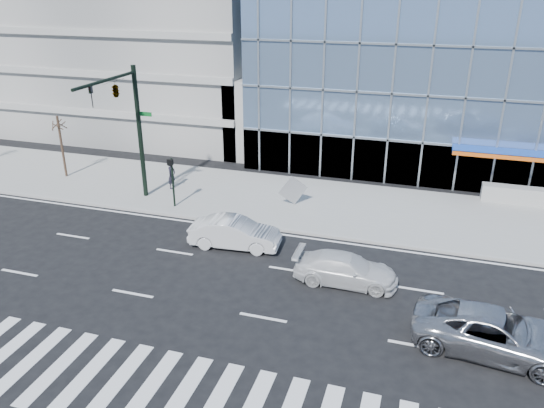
{
  "coord_description": "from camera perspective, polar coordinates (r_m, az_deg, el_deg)",
  "views": [
    {
      "loc": [
        5.67,
        -21.04,
        12.69
      ],
      "look_at": [
        -1.79,
        3.0,
        1.94
      ],
      "focal_mm": 35.0,
      "sensor_mm": 36.0,
      "label": 1
    }
  ],
  "objects": [
    {
      "name": "street_tree_near",
      "position": [
        38.13,
        -22.0,
        7.94
      ],
      "size": [
        1.1,
        1.1,
        4.23
      ],
      "color": "#332319",
      "rests_on": "sidewalk"
    },
    {
      "name": "parking_garage",
      "position": [
        53.66,
        -12.09,
        19.79
      ],
      "size": [
        24.0,
        24.0,
        20.0
      ],
      "primitive_type": "cube",
      "color": "gray",
      "rests_on": "ground"
    },
    {
      "name": "white_sedan",
      "position": [
        27.02,
        -4.02,
        -3.13
      ],
      "size": [
        4.74,
        2.01,
        1.52
      ],
      "primitive_type": "imported",
      "rotation": [
        0.0,
        0.0,
        1.66
      ],
      "color": "silver",
      "rests_on": "ground"
    },
    {
      "name": "traffic_signal",
      "position": [
        31.24,
        -15.72,
        10.23
      ],
      "size": [
        1.14,
        5.74,
        8.0
      ],
      "color": "black",
      "rests_on": "sidewalk"
    },
    {
      "name": "ground",
      "position": [
        25.22,
        1.88,
        -7.1
      ],
      "size": [
        160.0,
        160.0,
        0.0
      ],
      "primitive_type": "plane",
      "color": "black",
      "rests_on": "ground"
    },
    {
      "name": "ramp_block",
      "position": [
        41.88,
        0.59,
        9.75
      ],
      "size": [
        6.0,
        8.0,
        6.0
      ],
      "primitive_type": "cube",
      "color": "gray",
      "rests_on": "ground"
    },
    {
      "name": "silver_suv",
      "position": [
        21.43,
        22.81,
        -12.63
      ],
      "size": [
        6.09,
        3.33,
        1.62
      ],
      "primitive_type": "imported",
      "rotation": [
        0.0,
        0.0,
        1.46
      ],
      "color": "#ADADB2",
      "rests_on": "ground"
    },
    {
      "name": "white_suv",
      "position": [
        24.14,
        7.94,
        -6.97
      ],
      "size": [
        4.69,
        1.97,
        1.35
      ],
      "primitive_type": "imported",
      "rotation": [
        0.0,
        0.0,
        1.59
      ],
      "color": "silver",
      "rests_on": "ground"
    },
    {
      "name": "tilted_panel",
      "position": [
        31.56,
        2.27,
        1.5
      ],
      "size": [
        1.6,
        0.99,
        1.83
      ],
      "primitive_type": "cube",
      "rotation": [
        0.0,
        0.67,
        0.54
      ],
      "color": "gray",
      "rests_on": "sidewalk"
    },
    {
      "name": "sidewalk",
      "position": [
        32.17,
        5.7,
        -0.08
      ],
      "size": [
        120.0,
        8.0,
        0.15
      ],
      "primitive_type": "cube",
      "color": "gray",
      "rests_on": "ground"
    },
    {
      "name": "pedestrian",
      "position": [
        34.68,
        -10.75,
        3.09
      ],
      "size": [
        0.47,
        0.68,
        1.79
      ],
      "primitive_type": "imported",
      "rotation": [
        0.0,
        0.0,
        1.5
      ],
      "color": "black",
      "rests_on": "sidewalk"
    },
    {
      "name": "ped_signal_post",
      "position": [
        31.42,
        -10.71,
        3.1
      ],
      "size": [
        0.3,
        0.33,
        3.0
      ],
      "color": "black",
      "rests_on": "sidewalk"
    }
  ]
}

